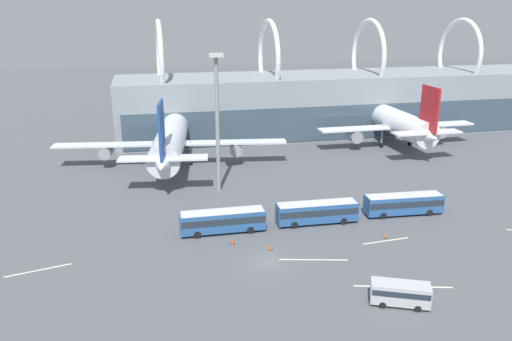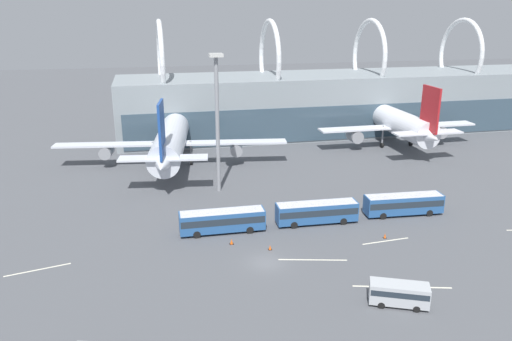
{
  "view_description": "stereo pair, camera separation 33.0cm",
  "coord_description": "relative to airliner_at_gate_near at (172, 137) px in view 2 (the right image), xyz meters",
  "views": [
    {
      "loc": [
        -13.05,
        -51.97,
        29.03
      ],
      "look_at": [
        3.88,
        23.29,
        4.0
      ],
      "focal_mm": 35.0,
      "sensor_mm": 36.0,
      "label": 1
    },
    {
      "loc": [
        -12.73,
        -52.04,
        29.03
      ],
      "look_at": [
        3.88,
        23.29,
        4.0
      ],
      "focal_mm": 35.0,
      "sensor_mm": 36.0,
      "label": 2
    }
  ],
  "objects": [
    {
      "name": "airliner_at_gate_near",
      "position": [
        0.0,
        0.0,
        0.0
      ],
      "size": [
        44.38,
        43.07,
        15.18
      ],
      "rotation": [
        0.0,
        0.0,
        1.43
      ],
      "color": "silver",
      "rests_on": "ground_plane"
    },
    {
      "name": "traffic_cone_2",
      "position": [
        25.47,
        -40.01,
        -4.99
      ],
      "size": [
        0.44,
        0.44,
        0.73
      ],
      "color": "black",
      "rests_on": "ground_plane"
    },
    {
      "name": "lane_stripe_2",
      "position": [
        14.15,
        -43.72,
        -5.34
      ],
      "size": [
        8.16,
        2.2,
        0.01
      ],
      "primitive_type": "cube",
      "rotation": [
        0.0,
        0.0,
        -0.24
      ],
      "color": "silver",
      "rests_on": "ground_plane"
    },
    {
      "name": "lane_stripe_5",
      "position": [
        -18.03,
        -39.12,
        -5.34
      ],
      "size": [
        7.2,
        1.89,
        0.01
      ],
      "primitive_type": "cube",
      "rotation": [
        0.0,
        0.0,
        0.23
      ],
      "color": "silver",
      "rests_on": "ground_plane"
    },
    {
      "name": "shuttle_bus_0",
      "position": [
        4.66,
        -33.47,
        -3.54
      ],
      "size": [
        11.61,
        2.82,
        3.05
      ],
      "rotation": [
        0.0,
        0.0,
        -0.01
      ],
      "color": "#285693",
      "rests_on": "ground_plane"
    },
    {
      "name": "shuttle_bus_1",
      "position": [
        18.17,
        -33.38,
        -3.54
      ],
      "size": [
        11.66,
        3.06,
        3.05
      ],
      "rotation": [
        0.0,
        0.0,
        -0.04
      ],
      "color": "#285693",
      "rests_on": "ground_plane"
    },
    {
      "name": "traffic_cone_1",
      "position": [
        9.74,
        -39.97,
        -5.03
      ],
      "size": [
        0.47,
        0.47,
        0.64
      ],
      "color": "black",
      "rests_on": "ground_plane"
    },
    {
      "name": "terminal_building",
      "position": [
        61.49,
        19.35,
        2.25
      ],
      "size": [
        145.3,
        20.03,
        27.04
      ],
      "color": "gray",
      "rests_on": "ground_plane"
    },
    {
      "name": "lane_stripe_4",
      "position": [
        21.74,
        -51.75,
        -5.34
      ],
      "size": [
        10.52,
        2.96,
        0.01
      ],
      "primitive_type": "cube",
      "rotation": [
        0.0,
        0.0,
        -0.25
      ],
      "color": "silver",
      "rests_on": "ground_plane"
    },
    {
      "name": "traffic_cone_0",
      "position": [
        5.25,
        -37.37,
        -4.99
      ],
      "size": [
        0.55,
        0.55,
        0.73
      ],
      "color": "black",
      "rests_on": "ground_plane"
    },
    {
      "name": "service_van_foreground",
      "position": [
        19.63,
        -54.83,
        -3.92
      ],
      "size": [
        6.29,
        4.32,
        2.42
      ],
      "rotation": [
        0.0,
        0.0,
        -0.41
      ],
      "color": "#B2B7BC",
      "rests_on": "ground_plane"
    },
    {
      "name": "lane_stripe_0",
      "position": [
        25.16,
        -40.88,
        -5.34
      ],
      "size": [
        6.76,
        0.75,
        0.01
      ],
      "primitive_type": "cube",
      "rotation": [
        0.0,
        0.0,
        0.07
      ],
      "color": "silver",
      "rests_on": "ground_plane"
    },
    {
      "name": "floodlight_mast",
      "position": [
        6.59,
        -17.17,
        7.96
      ],
      "size": [
        2.12,
        2.12,
        22.53
      ],
      "color": "gray",
      "rests_on": "ground_plane"
    },
    {
      "name": "ground_plane",
      "position": [
        8.46,
        -43.17,
        -5.35
      ],
      "size": [
        440.0,
        440.0,
        0.0
      ],
      "primitive_type": "plane",
      "color": "#515459"
    },
    {
      "name": "airliner_at_gate_far",
      "position": [
        48.99,
        3.19,
        0.07
      ],
      "size": [
        35.65,
        34.3,
        15.0
      ],
      "rotation": [
        0.0,
        0.0,
        1.57
      ],
      "color": "silver",
      "rests_on": "ground_plane"
    },
    {
      "name": "shuttle_bus_2",
      "position": [
        31.68,
        -33.19,
        -3.54
      ],
      "size": [
        11.71,
        3.33,
        3.05
      ],
      "rotation": [
        0.0,
        0.0,
        -0.06
      ],
      "color": "#285693",
      "rests_on": "ground_plane"
    }
  ]
}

